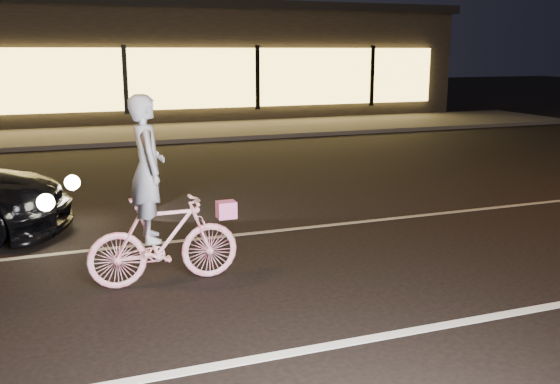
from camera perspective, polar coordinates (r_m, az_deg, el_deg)
name	(u,v)px	position (r m, az deg, el deg)	size (l,w,h in m)	color
ground	(299,283)	(6.99, 1.71, -8.31)	(90.00, 90.00, 0.00)	black
lane_stripe_near	(362,340)	(5.74, 7.54, -13.26)	(60.00, 0.12, 0.01)	silver
lane_stripe_far	(245,234)	(8.77, -3.25, -3.86)	(60.00, 0.10, 0.01)	gray
sidewalk	(135,134)	(19.35, -13.08, 5.19)	(30.00, 4.00, 0.12)	#383533
storefront	(111,60)	(25.12, -15.20, 11.54)	(25.40, 8.42, 4.20)	black
cyclist	(159,219)	(6.86, -10.96, -2.44)	(1.65, 0.57, 2.08)	#FF386E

